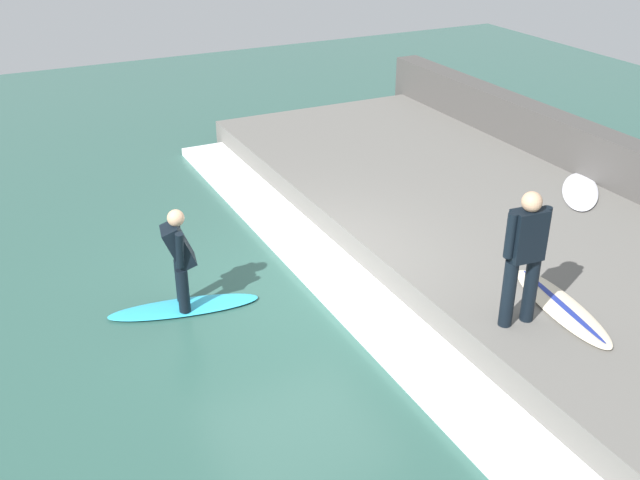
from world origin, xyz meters
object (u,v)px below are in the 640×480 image
Objects in this scene: surfer_riding at (179,254)px; surfboard_waiting_near at (561,306)px; surfer_waiting_near at (525,252)px; surfboard_riding at (184,307)px; surfboard_spare at (580,191)px.

surfer_riding reaches higher than surfboard_waiting_near.
surfer_waiting_near is 0.85× the size of surfboard_waiting_near.
surfboard_waiting_near is at bearing -1.24° from surfer_waiting_near.
surfboard_spare is (6.40, -0.21, 0.49)m from surfboard_riding.
surfer_riding reaches higher than surfboard_spare.
surfboard_waiting_near is at bearing -35.99° from surfboard_riding.
surfer_waiting_near is at bearing -41.26° from surfboard_riding.
surfer_waiting_near is 4.24m from surfboard_spare.
surfer_riding is at bearing 138.74° from surfer_waiting_near.
surfer_riding is 6.41m from surfboard_spare.
surfboard_waiting_near is (0.66, -0.01, -0.87)m from surfer_waiting_near.
surfboard_spare reaches higher than surfboard_riding.
surfer_riding is 0.87× the size of surfboard_spare.
surfer_riding is 0.71× the size of surfboard_waiting_near.
surfer_waiting_near reaches higher than surfer_riding.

